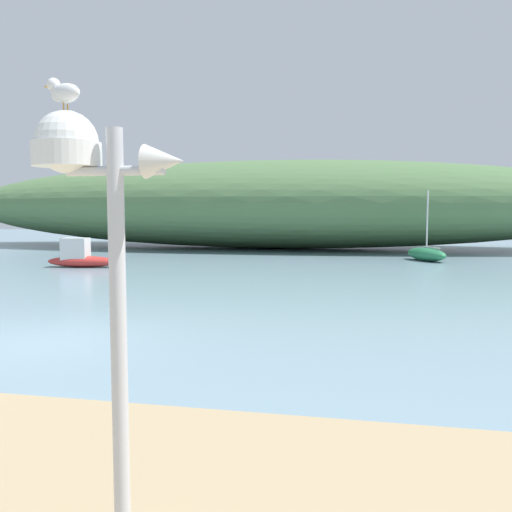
{
  "coord_description": "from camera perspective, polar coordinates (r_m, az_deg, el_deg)",
  "views": [
    {
      "loc": [
        6.46,
        -9.82,
        2.68
      ],
      "look_at": [
        2.85,
        7.93,
        1.16
      ],
      "focal_mm": 37.72,
      "sensor_mm": 36.0,
      "label": 1
    }
  ],
  "objects": [
    {
      "name": "ground_plane",
      "position": [
        12.05,
        -21.5,
        -8.39
      ],
      "size": [
        120.0,
        120.0,
        0.0
      ],
      "primitive_type": "plane",
      "color": "#7A99A8"
    },
    {
      "name": "motorboat_inner_mooring",
      "position": [
        26.98,
        -18.15,
        -0.11
      ],
      "size": [
        3.52,
        1.43,
        1.4
      ],
      "color": "#B72D28",
      "rests_on": "ground"
    },
    {
      "name": "mast_structure",
      "position": [
        4.05,
        -17.44,
        6.42
      ],
      "size": [
        1.12,
        0.49,
        3.2
      ],
      "color": "silver",
      "rests_on": "beach_sand"
    },
    {
      "name": "sailboat_mid_channel",
      "position": [
        30.26,
        17.62,
        0.2
      ],
      "size": [
        2.48,
        3.2,
        3.77
      ],
      "color": "#287A4C",
      "rests_on": "ground"
    },
    {
      "name": "seagull_on_radar",
      "position": [
        4.22,
        -19.75,
        16.11
      ],
      "size": [
        0.34,
        0.17,
        0.24
      ],
      "color": "orange",
      "rests_on": "mast_structure"
    },
    {
      "name": "distant_hill",
      "position": [
        39.07,
        1.78,
        5.48
      ],
      "size": [
        48.97,
        12.74,
        6.28
      ],
      "primitive_type": "ellipsoid",
      "color": "#517547",
      "rests_on": "ground"
    }
  ]
}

